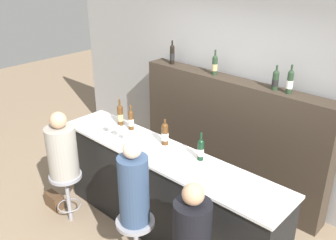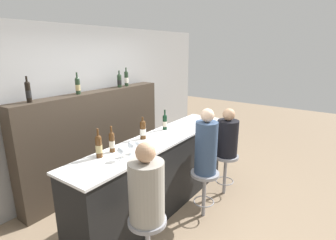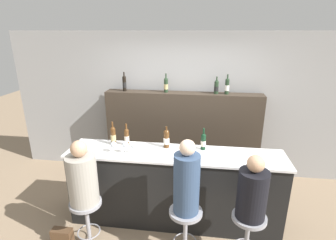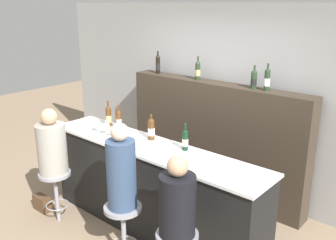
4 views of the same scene
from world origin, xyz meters
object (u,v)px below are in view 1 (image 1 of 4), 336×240
object	(u,v)px
bar_stool_middle	(136,232)
wine_bottle_backbar_2	(275,80)
wine_glass_0	(109,125)
handbag	(54,200)
wine_bottle_counter_1	(131,120)
guest_seated_left	(62,149)
wine_bottle_counter_0	(120,115)
wine_glass_1	(118,129)
wine_bottle_backbar_1	(215,65)
guest_seated_middle	(134,187)
guest_seated_right	(192,228)
wine_bottle_counter_2	(165,134)
wine_bottle_counter_3	(201,149)
wine_bottle_backbar_0	(172,54)
wine_glass_2	(124,133)
bar_stool_left	(67,185)
wine_bottle_backbar_3	(290,82)

from	to	relation	value
bar_stool_middle	wine_bottle_backbar_2	bearing A→B (deg)	79.34
wine_glass_0	handbag	size ratio (longest dim) A/B	0.59
wine_bottle_counter_1	handbag	xyz separation A→B (m)	(-0.68, -0.78, -1.10)
wine_bottle_backbar_2	guest_seated_left	distance (m)	2.55
wine_bottle_backbar_2	wine_bottle_counter_0	bearing A→B (deg)	-142.51
wine_bottle_backbar_2	handbag	xyz separation A→B (m)	(-1.93, -1.89, -1.61)
bar_stool_middle	wine_glass_1	bearing A→B (deg)	147.70
wine_bottle_backbar_1	guest_seated_middle	distance (m)	2.07
wine_bottle_counter_0	guest_seated_right	distance (m)	1.97
wine_bottle_counter_0	guest_seated_right	xyz separation A→B (m)	(1.79, -0.78, -0.23)
wine_bottle_counter_0	wine_bottle_counter_2	world-z (taller)	wine_bottle_counter_0
wine_bottle_counter_3	guest_seated_right	xyz separation A→B (m)	(0.53, -0.78, -0.22)
guest_seated_left	bar_stool_middle	distance (m)	1.29
wine_bottle_backbar_0	wine_glass_0	distance (m)	1.48
wine_bottle_counter_2	guest_seated_middle	world-z (taller)	guest_seated_middle
wine_bottle_counter_1	bar_stool_middle	world-z (taller)	wine_bottle_counter_1
guest_seated_left	guest_seated_middle	distance (m)	1.20
wine_bottle_counter_1	wine_bottle_counter_3	size ratio (longest dim) A/B	1.04
wine_bottle_counter_3	wine_bottle_backbar_1	world-z (taller)	wine_bottle_backbar_1
wine_glass_0	wine_glass_1	distance (m)	0.16
wine_glass_2	bar_stool_left	world-z (taller)	wine_glass_2
wine_bottle_counter_3	wine_bottle_backbar_3	world-z (taller)	wine_bottle_backbar_3
wine_glass_0	bar_stool_middle	bearing A→B (deg)	-27.89
bar_stool_middle	handbag	size ratio (longest dim) A/B	2.53
wine_bottle_backbar_0	wine_bottle_backbar_1	bearing A→B (deg)	0.00
wine_glass_2	bar_stool_middle	xyz separation A→B (m)	(0.72, -0.53, -0.65)
wine_glass_0	guest_seated_right	world-z (taller)	guest_seated_right
wine_bottle_counter_0	wine_bottle_counter_3	xyz separation A→B (m)	(1.26, 0.00, -0.01)
wine_bottle_backbar_1	wine_bottle_counter_1	bearing A→B (deg)	-109.76
wine_bottle_counter_1	wine_bottle_backbar_2	bearing A→B (deg)	41.57
wine_bottle_backbar_2	bar_stool_middle	size ratio (longest dim) A/B	0.44
wine_bottle_counter_3	bar_stool_left	distance (m)	1.72
wine_bottle_backbar_0	guest_seated_left	xyz separation A→B (m)	(0.02, -1.89, -0.74)
wine_bottle_backbar_3	wine_bottle_backbar_0	bearing A→B (deg)	180.00
bar_stool_middle	wine_glass_0	bearing A→B (deg)	152.11
guest_seated_middle	guest_seated_right	xyz separation A→B (m)	(0.70, -0.00, -0.07)
wine_bottle_backbar_0	wine_bottle_backbar_2	bearing A→B (deg)	0.00
wine_bottle_counter_1	wine_bottle_backbar_0	distance (m)	1.27
wine_bottle_backbar_2	wine_bottle_counter_2	bearing A→B (deg)	-121.86
guest_seated_middle	wine_bottle_backbar_2	bearing A→B (deg)	79.34
wine_bottle_backbar_3	handbag	xyz separation A→B (m)	(-2.10, -1.89, -1.63)
wine_bottle_counter_3	wine_bottle_backbar_1	xyz separation A→B (m)	(-0.66, 1.11, 0.53)
wine_bottle_counter_2	wine_bottle_backbar_0	distance (m)	1.52
wine_bottle_counter_2	wine_glass_2	size ratio (longest dim) A/B	2.20
wine_bottle_backbar_1	handbag	world-z (taller)	wine_bottle_backbar_1
wine_bottle_backbar_1	wine_bottle_backbar_3	size ratio (longest dim) A/B	0.98
wine_glass_0	wine_bottle_counter_0	bearing A→B (deg)	109.42
wine_bottle_counter_1	wine_bottle_counter_0	bearing A→B (deg)	-180.00
wine_bottle_backbar_0	bar_stool_middle	size ratio (longest dim) A/B	0.50
guest_seated_middle	guest_seated_right	size ratio (longest dim) A/B	1.18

